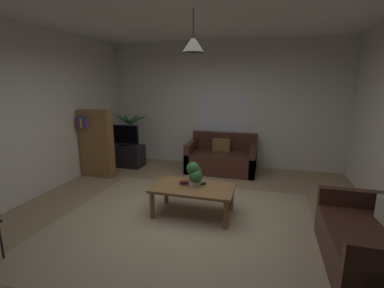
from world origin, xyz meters
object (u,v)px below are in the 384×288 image
Objects in this scene: couch_under_window at (222,159)px; book_on_table_2 at (185,181)px; book_on_table_1 at (184,182)px; tv_stand at (125,156)px; pendant_lamp at (193,44)px; potted_plant_on_table at (195,173)px; coffee_table at (193,190)px; couch_right_side at (376,246)px; book_on_table_0 at (185,183)px; tv at (123,135)px; potted_palm_corner at (131,139)px; remote_on_table_0 at (201,184)px; bookshelf_corner at (96,143)px.

couch_under_window is 2.16m from book_on_table_2.
tv_stand is (-2.07, 1.87, -0.22)m from book_on_table_1.
potted_plant_on_table is at bearing 78.01° from pendant_lamp.
couch_right_side is at bearing -17.47° from coffee_table.
potted_plant_on_table is at bearing -7.56° from book_on_table_0.
tv_stand is at bearing 139.78° from potted_plant_on_table.
potted_palm_corner is at bearing 96.69° from tv.
couch_under_window is at bearing 6.17° from tv_stand.
remote_on_table_0 is 2.72m from bookshelf_corner.
couch_right_side reaches higher than remote_on_table_0.
bookshelf_corner is 2.59× the size of pendant_lamp.
bookshelf_corner reaches higher than remote_on_table_0.
potted_palm_corner is (-0.06, 0.47, 0.30)m from tv_stand.
potted_plant_on_table is 0.40× the size of tv_stand.
book_on_table_2 is 0.74× the size of remote_on_table_0.
remote_on_table_0 is at bearing -110.62° from couch_right_side.
potted_plant_on_table is 0.28× the size of potted_palm_corner.
coffee_table is (-0.06, -2.18, 0.11)m from couch_under_window.
couch_right_side is (2.11, -2.87, 0.00)m from couch_under_window.
couch_right_side is 2.27m from coffee_table.
pendant_lamp is at bearing -91.51° from couch_under_window.
couch_right_side is 2.57× the size of pendant_lamp.
potted_palm_corner reaches higher than book_on_table_2.
book_on_table_2 is at bearing -25.68° from bookshelf_corner.
tv_stand is at bearing -120.81° from couch_right_side.
bookshelf_corner reaches higher than tv_stand.
pendant_lamp is at bearing -41.03° from tv_stand.
bookshelf_corner is (-2.27, 1.07, 0.26)m from book_on_table_0.
pendant_lamp is (-0.09, -0.10, 1.98)m from remote_on_table_0.
remote_on_table_0 is 0.11× the size of bookshelf_corner.
book_on_table_2 reaches higher than book_on_table_0.
couch_under_window is 3.07m from pendant_lamp.
potted_palm_corner reaches higher than potted_plant_on_table.
book_on_table_0 is 0.12× the size of potted_palm_corner.
book_on_table_0 is 1.08× the size of book_on_table_1.
tv_stand is 1.66× the size of pendant_lamp.
book_on_table_1 reaches higher than book_on_table_0.
bookshelf_corner is (-2.26, 1.08, 0.24)m from book_on_table_1.
couch_right_side is at bearing -18.66° from potted_plant_on_table.
potted_palm_corner is (-2.29, 2.36, -0.08)m from potted_plant_on_table.
book_on_table_0 is at bearing 172.44° from potted_plant_on_table.
coffee_table is 0.26m from potted_plant_on_table.
pendant_lamp is (0.15, -0.06, 1.96)m from book_on_table_1.
coffee_table is at bearing -25.32° from bookshelf_corner.
pendant_lamp reaches higher than bookshelf_corner.
coffee_table is 8.65× the size of book_on_table_1.
book_on_table_2 is 2.82m from tv_stand.
remote_on_table_0 is (0.03, -2.09, 0.18)m from couch_under_window.
tv_stand is at bearing 138.06° from book_on_table_0.
coffee_table is at bearing -40.71° from tv.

